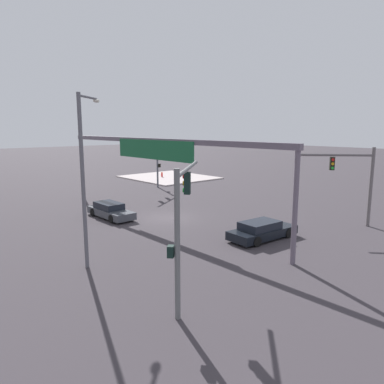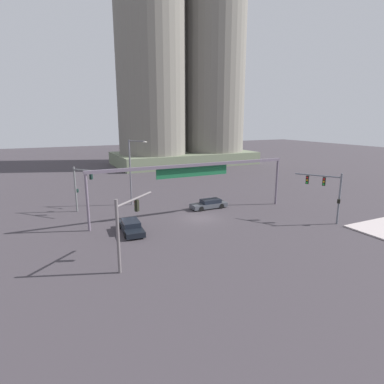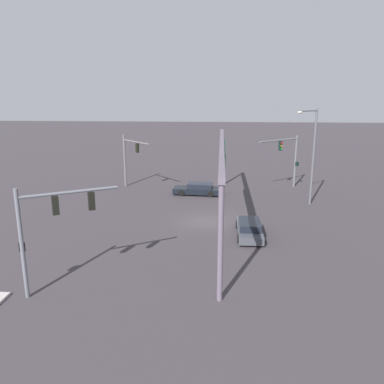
# 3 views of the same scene
# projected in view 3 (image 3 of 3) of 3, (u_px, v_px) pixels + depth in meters

# --- Properties ---
(ground_plane) EXTENTS (231.06, 231.06, 0.00)m
(ground_plane) POSITION_uv_depth(u_px,v_px,m) (205.00, 221.00, 31.59)
(ground_plane) COLOR #3C363C
(traffic_signal_near_corner) EXTENTS (2.74, 4.60, 5.74)m
(traffic_signal_near_corner) POSITION_uv_depth(u_px,v_px,m) (48.00, 221.00, 19.40)
(traffic_signal_near_corner) COLOR slate
(traffic_signal_near_corner) RESTS_ON ground
(traffic_signal_opposite_side) EXTENTS (3.96, 4.79, 5.73)m
(traffic_signal_opposite_side) POSITION_uv_depth(u_px,v_px,m) (289.00, 153.00, 41.51)
(traffic_signal_opposite_side) COLOR slate
(traffic_signal_opposite_side) RESTS_ON ground
(traffic_signal_cross_street) EXTENTS (3.97, 3.69, 5.79)m
(traffic_signal_cross_street) POSITION_uv_depth(u_px,v_px,m) (130.00, 154.00, 41.88)
(traffic_signal_cross_street) COLOR #645D60
(traffic_signal_cross_street) RESTS_ON ground
(streetlamp_curved_arm) EXTENTS (2.03, 2.18, 8.84)m
(streetlamp_curved_arm) POSITION_uv_depth(u_px,v_px,m) (312.00, 151.00, 34.85)
(streetlamp_curved_arm) COLOR #5C5B64
(streetlamp_curved_arm) RESTS_ON ground
(overhead_sign_gantry) EXTENTS (25.26, 0.43, 6.37)m
(overhead_sign_gantry) POSITION_uv_depth(u_px,v_px,m) (222.00, 155.00, 30.18)
(overhead_sign_gantry) COLOR slate
(overhead_sign_gantry) RESTS_ON ground
(sedan_car_approaching) EXTENTS (2.26, 4.99, 1.21)m
(sedan_car_approaching) POSITION_uv_depth(u_px,v_px,m) (198.00, 189.00, 39.81)
(sedan_car_approaching) COLOR black
(sedan_car_approaching) RESTS_ON ground
(sedan_car_waiting_far) EXTENTS (4.86, 1.83, 1.21)m
(sedan_car_waiting_far) POSITION_uv_depth(u_px,v_px,m) (249.00, 228.00, 28.19)
(sedan_car_waiting_far) COLOR #42454D
(sedan_car_waiting_far) RESTS_ON ground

